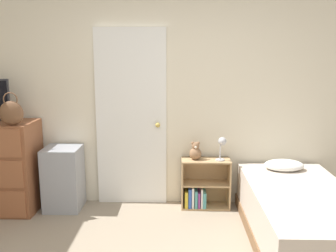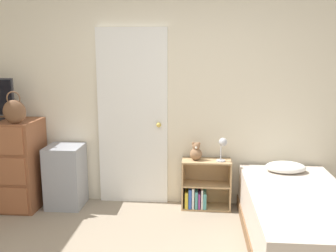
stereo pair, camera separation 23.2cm
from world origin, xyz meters
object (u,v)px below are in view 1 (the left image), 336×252
at_px(desk_lamp, 222,144).
at_px(handbag, 11,113).
at_px(storage_bin, 64,178).
at_px(teddy_bear, 195,152).
at_px(bed, 302,217).
at_px(bookshelf, 202,188).

bearing_deg(desk_lamp, handbag, -172.79).
relative_size(storage_bin, teddy_bear, 3.43).
xyz_separation_m(storage_bin, bed, (2.46, -0.72, -0.11)).
height_order(teddy_bear, desk_lamp, desk_lamp).
distance_m(handbag, desk_lamp, 2.27).
bearing_deg(desk_lamp, bookshelf, 168.85).
relative_size(bookshelf, teddy_bear, 2.73).
distance_m(handbag, teddy_bear, 2.01).
xyz_separation_m(bookshelf, desk_lamp, (0.21, -0.04, 0.53)).
bearing_deg(desk_lamp, storage_bin, -178.75).
distance_m(handbag, bookshelf, 2.23).
bearing_deg(bookshelf, storage_bin, -177.08).
distance_m(handbag, storage_bin, 0.93).
xyz_separation_m(handbag, desk_lamp, (2.22, 0.28, -0.39)).
bearing_deg(bookshelf, handbag, -170.89).
height_order(handbag, bed, handbag).
bearing_deg(bookshelf, desk_lamp, -11.15).
bearing_deg(bed, teddy_bear, 140.60).
bearing_deg(storage_bin, bed, -16.23).
distance_m(storage_bin, bed, 2.57).
bearing_deg(bed, handbag, 170.66).
xyz_separation_m(teddy_bear, bed, (0.96, -0.79, -0.41)).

